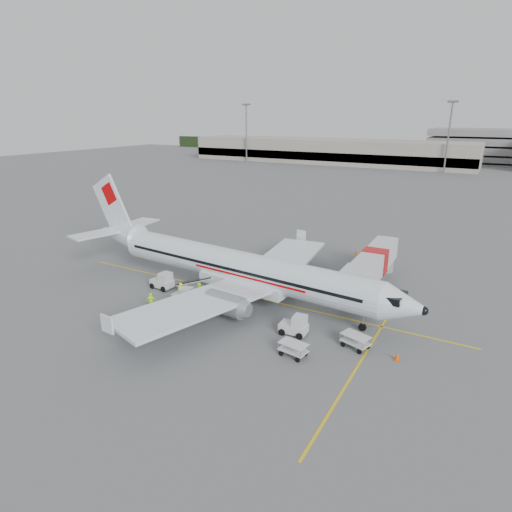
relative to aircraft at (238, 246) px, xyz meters
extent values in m
plane|color=#56595B|center=(0.67, 0.42, -5.47)|extent=(360.00, 360.00, 0.00)
cube|color=yellow|center=(0.67, 0.42, -5.47)|extent=(44.00, 0.20, 0.01)
cube|color=yellow|center=(14.67, -7.58, -5.47)|extent=(0.20, 20.00, 0.01)
cone|color=#F04904|center=(17.04, -4.52, -5.12)|extent=(0.43, 0.43, 0.70)
cone|color=#F04904|center=(6.47, 19.74, -5.16)|extent=(0.38, 0.38, 0.62)
cone|color=#F04904|center=(-2.58, -11.38, -5.20)|extent=(0.33, 0.33, 0.54)
imported|color=#C0FF15|center=(-4.60, -3.70, -4.55)|extent=(0.80, 0.75, 1.84)
imported|color=#C0FF15|center=(-3.15, -2.60, -4.61)|extent=(1.00, 1.05, 1.72)
imported|color=#C0FF15|center=(-0.34, -3.24, -4.68)|extent=(0.63, 1.05, 1.59)
imported|color=#C0FF15|center=(-5.80, -6.80, -4.65)|extent=(1.03, 0.83, 1.64)
camera|label=1|loc=(21.73, -34.83, 12.44)|focal=30.00mm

